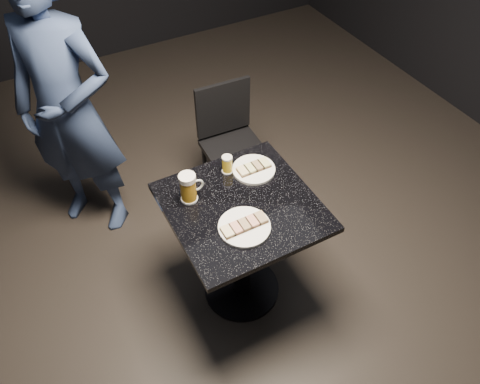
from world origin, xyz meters
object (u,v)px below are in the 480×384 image
object	(u,v)px
plate_large	(244,227)
beer_tumbler	(227,164)
beer_mug	(189,187)
chair	(231,140)
plate_small	(254,169)
table	(242,236)
patron	(68,110)

from	to	relation	value
plate_large	beer_tumbler	size ratio (longest dim) A/B	2.48
beer_mug	chair	world-z (taller)	beer_mug
plate_small	beer_tumbler	xyz separation A→B (m)	(-0.12, 0.06, 0.04)
table	plate_small	bearing A→B (deg)	47.45
table	chair	bearing A→B (deg)	66.85
plate_small	table	distance (m)	0.35
patron	table	distance (m)	1.19
plate_large	patron	bearing A→B (deg)	114.30
patron	chair	distance (m)	0.99
table	chair	world-z (taller)	chair
patron	chair	world-z (taller)	patron
beer_mug	chair	xyz separation A→B (m)	(0.52, 0.58, -0.33)
beer_mug	chair	size ratio (longest dim) A/B	0.19
table	beer_mug	xyz separation A→B (m)	(-0.21, 0.15, 0.32)
beer_mug	chair	bearing A→B (deg)	48.11
beer_mug	beer_tumbler	bearing A→B (deg)	19.38
plate_large	patron	world-z (taller)	patron
plate_large	table	world-z (taller)	plate_large
chair	plate_large	bearing A→B (deg)	-113.27
chair	patron	bearing A→B (deg)	163.60
beer_tumbler	patron	bearing A→B (deg)	129.19
beer_mug	table	bearing A→B (deg)	-36.76
plate_large	beer_mug	size ratio (longest dim) A/B	1.54
plate_large	chair	xyz separation A→B (m)	(0.37, 0.86, -0.26)
plate_small	beer_mug	distance (m)	0.38
plate_large	patron	distance (m)	1.23
plate_large	table	size ratio (longest dim) A/B	0.32
plate_small	table	bearing A→B (deg)	-132.55
patron	beer_mug	world-z (taller)	patron
table	patron	bearing A→B (deg)	119.72
patron	chair	size ratio (longest dim) A/B	2.03
plate_small	patron	distance (m)	1.09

